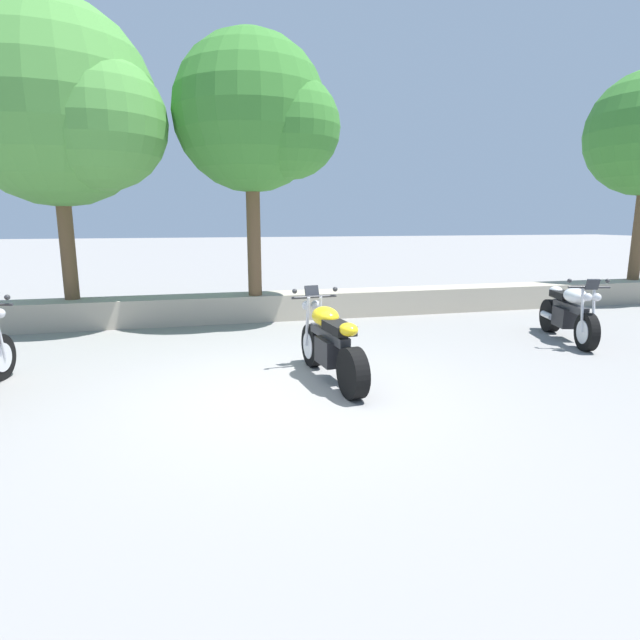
{
  "coord_description": "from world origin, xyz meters",
  "views": [
    {
      "loc": [
        -1.07,
        -5.8,
        2.08
      ],
      "look_at": [
        0.73,
        1.2,
        0.65
      ],
      "focal_mm": 28.18,
      "sensor_mm": 36.0,
      "label": 1
    }
  ],
  "objects_px": {
    "motorcycle_yellow_centre": "(330,344)",
    "leafy_tree_mid_left": "(259,117)",
    "motorcycle_white_far_right": "(569,314)",
    "leafy_tree_far_left": "(63,108)"
  },
  "relations": [
    {
      "from": "leafy_tree_far_left",
      "to": "leafy_tree_mid_left",
      "type": "distance_m",
      "value": 3.58
    },
    {
      "from": "motorcycle_white_far_right",
      "to": "motorcycle_yellow_centre",
      "type": "bearing_deg",
      "value": -166.57
    },
    {
      "from": "motorcycle_white_far_right",
      "to": "leafy_tree_far_left",
      "type": "xyz_separation_m",
      "value": [
        -8.5,
        3.39,
        3.62
      ]
    },
    {
      "from": "leafy_tree_mid_left",
      "to": "motorcycle_yellow_centre",
      "type": "bearing_deg",
      "value": -85.79
    },
    {
      "from": "motorcycle_yellow_centre",
      "to": "leafy_tree_mid_left",
      "type": "distance_m",
      "value": 5.48
    },
    {
      "from": "motorcycle_yellow_centre",
      "to": "leafy_tree_mid_left",
      "type": "relative_size",
      "value": 0.41
    },
    {
      "from": "motorcycle_white_far_right",
      "to": "leafy_tree_mid_left",
      "type": "height_order",
      "value": "leafy_tree_mid_left"
    },
    {
      "from": "motorcycle_yellow_centre",
      "to": "motorcycle_white_far_right",
      "type": "relative_size",
      "value": 1.02
    },
    {
      "from": "motorcycle_yellow_centre",
      "to": "leafy_tree_far_left",
      "type": "bearing_deg",
      "value": 130.63
    },
    {
      "from": "motorcycle_white_far_right",
      "to": "leafy_tree_far_left",
      "type": "bearing_deg",
      "value": 158.24
    }
  ]
}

